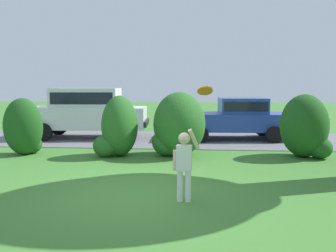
{
  "coord_description": "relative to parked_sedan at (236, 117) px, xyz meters",
  "views": [
    {
      "loc": [
        1.17,
        -6.57,
        1.99
      ],
      "look_at": [
        0.45,
        1.63,
        1.1
      ],
      "focal_mm": 39.15,
      "sensor_mm": 36.0,
      "label": 1
    }
  ],
  "objects": [
    {
      "name": "parked_suv",
      "position": [
        -5.7,
        -0.16,
        0.23
      ],
      "size": [
        4.82,
        2.35,
        1.92
      ],
      "color": "white",
      "rests_on": "ground"
    },
    {
      "name": "shrub_near_tree",
      "position": [
        -6.48,
        -3.66,
        -0.07
      ],
      "size": [
        1.15,
        0.96,
        1.66
      ],
      "color": "#1E511C",
      "rests_on": "ground"
    },
    {
      "name": "child_thrower",
      "position": [
        -1.63,
        -7.68,
        -0.13
      ],
      "size": [
        0.46,
        0.25,
        1.29
      ],
      "color": "white",
      "rests_on": "ground"
    },
    {
      "name": "shrub_centre_left",
      "position": [
        -3.69,
        -3.66,
        -0.05
      ],
      "size": [
        1.24,
        1.22,
        1.74
      ],
      "color": "#286023",
      "rests_on": "ground"
    },
    {
      "name": "parked_sedan",
      "position": [
        0.0,
        0.0,
        0.0
      ],
      "size": [
        4.49,
        2.27,
        1.56
      ],
      "color": "#28429E",
      "rests_on": "ground"
    },
    {
      "name": "shrub_centre_right",
      "position": [
        1.6,
        -3.35,
        -0.0
      ],
      "size": [
        1.38,
        1.41,
        1.78
      ],
      "color": "#1E511C",
      "rests_on": "ground"
    },
    {
      "name": "driveway_strip",
      "position": [
        -2.53,
        -0.28,
        -0.84
      ],
      "size": [
        28.0,
        4.4,
        0.02
      ],
      "primitive_type": "cube",
      "color": "slate",
      "rests_on": "ground"
    },
    {
      "name": "shrub_centre",
      "position": [
        -1.99,
        -3.44,
        0.01
      ],
      "size": [
        1.53,
        1.67,
        1.83
      ],
      "color": "#286023",
      "rests_on": "ground"
    },
    {
      "name": "ground_plane",
      "position": [
        -2.53,
        -7.31,
        -0.85
      ],
      "size": [
        80.0,
        80.0,
        0.0
      ],
      "primitive_type": "plane",
      "color": "#3D752D"
    },
    {
      "name": "frisbee",
      "position": [
        -1.28,
        -7.3,
        1.07
      ],
      "size": [
        0.29,
        0.25,
        0.19
      ],
      "color": "orange"
    }
  ]
}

